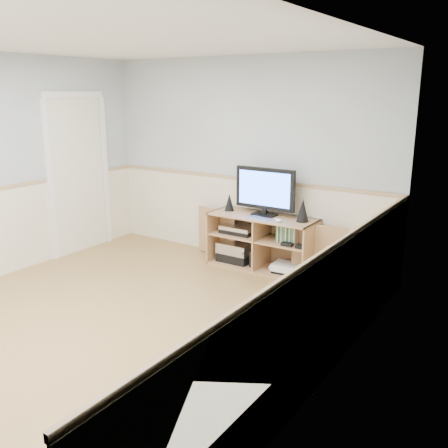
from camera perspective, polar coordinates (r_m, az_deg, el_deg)
The scene contains 11 objects.
room at distance 4.63m, azimuth -11.99°, elevation 3.84°, with size 4.04×4.54×2.54m.
media_cabinet at distance 6.06m, azimuth 4.62°, elevation -1.90°, with size 2.04×0.49×0.65m.
monitor at distance 5.90m, azimuth 4.71°, elevation 3.91°, with size 0.76×0.18×0.57m.
speaker_left at distance 6.16m, azimuth 0.61°, elevation 2.51°, with size 0.11×0.11×0.21m, color black.
speaker_right at distance 5.69m, azimuth 8.99°, elevation 1.55°, with size 0.14×0.14×0.26m, color black.
keyboard at distance 5.78m, azimuth 4.10°, elevation 0.64°, with size 0.30×0.12×0.01m, color silver.
mouse at distance 5.67m, azimuth 6.21°, elevation 0.42°, with size 0.10×0.06×0.04m, color white.
av_components at distance 6.21m, azimuth 1.52°, elevation -2.53°, with size 0.51×0.31×0.47m.
game_consoles at distance 5.93m, azimuth 7.09°, elevation -4.99°, with size 0.45×0.30×0.11m.
game_cases at distance 5.79m, azimuth 7.29°, elevation -1.17°, with size 0.24×0.14×0.19m, color #3F8C3F.
wall_outlet at distance 5.91m, azimuth 10.56°, elevation 0.17°, with size 0.12×0.03×0.12m, color white.
Camera 1 is at (3.19, -3.06, 2.08)m, focal length 40.00 mm.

